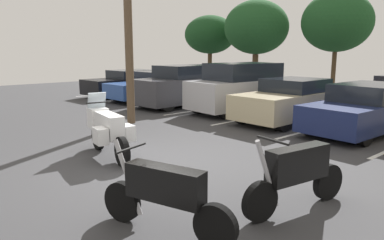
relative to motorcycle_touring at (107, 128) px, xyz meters
The scene contains 14 objects.
ground 1.42m from the motorcycle_touring, 16.69° to the left, with size 44.00×44.00×0.10m, color #38383A.
motorcycle_touring is the anchor object (origin of this frame).
motorcycle_second 4.09m from the motorcycle_touring, 18.38° to the right, with size 2.08×0.85×1.24m.
motorcycle_third 4.70m from the motorcycle_touring, ahead, with size 0.63×2.14×1.25m.
parking_stripes 6.88m from the motorcycle_touring, 98.22° to the left, with size 20.98×4.75×0.01m.
car_black 11.98m from the motorcycle_touring, 145.64° to the left, with size 2.17×4.80×1.41m.
car_blue 10.20m from the motorcycle_touring, 137.70° to the left, with size 2.01×4.84×1.44m.
car_charcoal 8.23m from the motorcycle_touring, 127.60° to the left, with size 2.08×4.38×1.82m.
car_silver 7.47m from the motorcycle_touring, 106.55° to the left, with size 2.15×4.37×1.98m.
car_champagne 6.96m from the motorcycle_touring, 87.24° to the left, with size 1.95×4.34×1.50m.
car_navy 7.72m from the motorcycle_touring, 68.15° to the left, with size 2.03×4.57×1.47m.
tree_far_left 20.08m from the motorcycle_touring, 103.17° to the left, with size 4.50×4.50×6.20m.
tree_right 23.32m from the motorcycle_touring, 129.63° to the left, with size 4.21×4.21×5.31m.
tree_left 20.54m from the motorcycle_touring, 119.08° to the left, with size 4.65×4.65×6.05m.
Camera 1 is at (6.49, -4.49, 2.49)m, focal length 34.55 mm.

